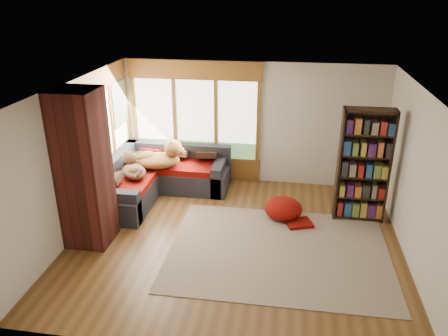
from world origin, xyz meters
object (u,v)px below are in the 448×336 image
(sectional_sofa, at_px, (153,176))
(dog_tan, at_px, (161,157))
(bookshelf, at_px, (363,166))
(pouf, at_px, (283,208))
(brick_chimney, at_px, (84,170))
(dog_brindle, at_px, (133,168))
(area_rug, at_px, (278,251))

(sectional_sofa, relative_size, dog_tan, 2.13)
(bookshelf, bearing_deg, pouf, -172.01)
(pouf, bearing_deg, bookshelf, 7.99)
(brick_chimney, xyz_separation_m, dog_tan, (0.68, 1.92, -0.50))
(dog_tan, relative_size, dog_brindle, 1.29)
(sectional_sofa, distance_m, area_rug, 3.32)
(brick_chimney, distance_m, bookshelf, 4.78)
(brick_chimney, bearing_deg, area_rug, 2.48)
(brick_chimney, bearing_deg, dog_tan, 70.40)
(sectional_sofa, height_order, area_rug, sectional_sofa)
(area_rug, bearing_deg, dog_tan, 144.16)
(bookshelf, bearing_deg, dog_brindle, -179.59)
(area_rug, xyz_separation_m, dog_tan, (-2.46, 1.78, 0.79))
(brick_chimney, relative_size, pouf, 3.72)
(pouf, xyz_separation_m, dog_brindle, (-2.92, 0.16, 0.53))
(dog_tan, bearing_deg, sectional_sofa, 138.08)
(pouf, height_order, dog_brindle, dog_brindle)
(sectional_sofa, height_order, bookshelf, bookshelf)
(brick_chimney, distance_m, pouf, 3.60)
(bookshelf, height_order, dog_tan, bookshelf)
(dog_tan, bearing_deg, dog_brindle, -144.32)
(area_rug, height_order, pouf, pouf)
(brick_chimney, bearing_deg, dog_brindle, 79.96)
(pouf, bearing_deg, dog_brindle, 176.86)
(pouf, bearing_deg, dog_tan, 165.59)
(brick_chimney, relative_size, bookshelf, 1.24)
(area_rug, bearing_deg, pouf, 88.36)
(bookshelf, bearing_deg, brick_chimney, -162.11)
(brick_chimney, relative_size, dog_brindle, 3.25)
(dog_brindle, bearing_deg, sectional_sofa, -51.74)
(pouf, distance_m, dog_brindle, 2.98)
(sectional_sofa, height_order, pouf, sectional_sofa)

